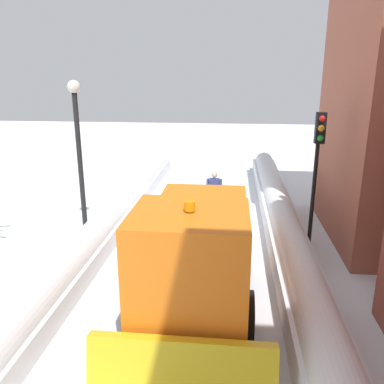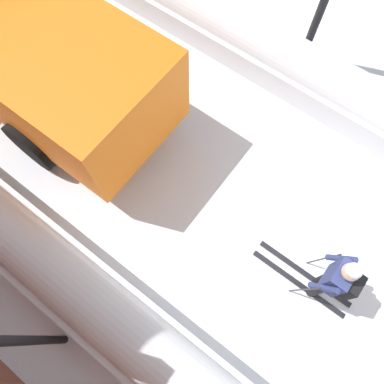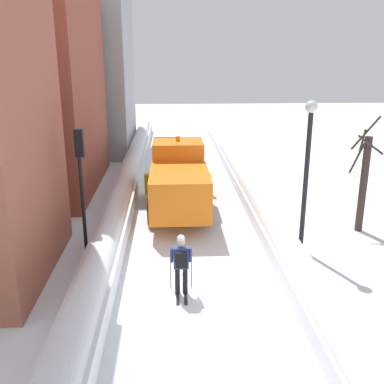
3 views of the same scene
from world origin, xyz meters
TOP-DOWN VIEW (x-y plane):
  - ground_plane at (0.00, 10.00)m, footprint 80.00×80.00m
  - snowbank_left at (-2.96, 10.00)m, footprint 1.10×36.00m
  - snowbank_right at (2.96, 10.00)m, footprint 1.10×36.00m
  - building_brick_mid at (-7.68, 10.78)m, footprint 6.36×9.21m
  - building_concrete_far at (-7.68, 20.06)m, footprint 8.46×8.14m
  - plow_truck at (-0.47, 6.44)m, footprint 3.20×5.98m
  - skier at (-0.55, -0.20)m, footprint 0.62×1.80m
  - traffic_light_pole at (-3.74, 2.75)m, footprint 0.28×0.42m
  - street_lamp at (3.68, 2.54)m, footprint 0.40×0.40m
  - bare_tree_near at (6.44, 4.26)m, footprint 1.16×1.08m

SIDE VIEW (x-z plane):
  - ground_plane at x=0.00m, z-range 0.00..0.00m
  - snowbank_right at x=2.96m, z-range -0.07..0.94m
  - snowbank_left at x=-2.96m, z-range -0.05..1.14m
  - skier at x=-0.55m, z-range 0.10..1.91m
  - plow_truck at x=-0.47m, z-range -0.08..3.04m
  - bare_tree_near at x=6.44m, z-range -0.20..4.20m
  - traffic_light_pole at x=-3.74m, z-range 0.87..5.14m
  - street_lamp at x=3.68m, z-range 0.69..5.85m
  - building_brick_mid at x=-7.68m, z-range 0.00..9.62m
  - building_concrete_far at x=-7.68m, z-range 0.00..16.08m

